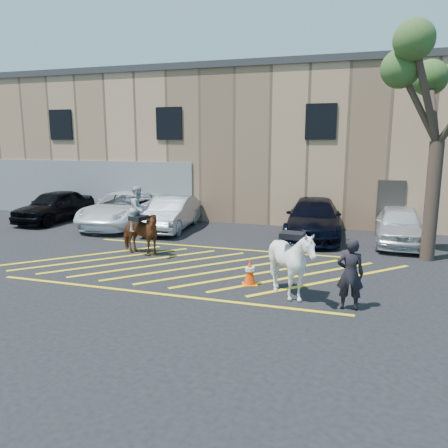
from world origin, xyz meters
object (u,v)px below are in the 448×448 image
(car_black_suv, at_px, (55,206))
(car_white_pickup, at_px, (123,209))
(car_white_suv, at_px, (399,225))
(saddled_white, at_px, (292,263))
(car_blue_suv, at_px, (314,218))
(car_silver_sedan, at_px, (171,214))
(tree, at_px, (443,77))
(mounted_bay, at_px, (139,227))
(traffic_cone, at_px, (250,272))
(handler, at_px, (350,274))

(car_black_suv, relative_size, car_white_pickup, 0.81)
(car_white_suv, height_order, saddled_white, saddled_white)
(car_white_suv, xyz_separation_m, saddled_white, (-2.99, -6.91, 0.18))
(car_blue_suv, bearing_deg, car_silver_sedan, 179.76)
(saddled_white, distance_m, tree, 7.75)
(saddled_white, bearing_deg, car_silver_sedan, 132.17)
(mounted_bay, bearing_deg, car_white_pickup, 125.55)
(car_white_pickup, xyz_separation_m, tree, (12.39, -2.25, 4.94))
(car_white_suv, height_order, traffic_cone, car_white_suv)
(car_blue_suv, xyz_separation_m, mounted_bay, (-5.33, -4.57, 0.19))
(car_blue_suv, height_order, car_white_suv, car_blue_suv)
(car_black_suv, height_order, car_silver_sedan, car_black_suv)
(car_blue_suv, distance_m, handler, 7.70)
(tree, bearing_deg, handler, -114.26)
(car_silver_sedan, bearing_deg, car_white_suv, -5.13)
(car_black_suv, relative_size, saddled_white, 2.47)
(car_blue_suv, bearing_deg, car_black_suv, 177.07)
(mounted_bay, bearing_deg, car_white_suv, 26.55)
(car_silver_sedan, height_order, tree, tree)
(tree, bearing_deg, car_silver_sedan, 168.50)
(car_black_suv, distance_m, mounted_bay, 8.10)
(car_white_suv, bearing_deg, traffic_cone, -122.25)
(handler, height_order, saddled_white, saddled_white)
(car_blue_suv, xyz_separation_m, saddled_white, (0.19, -7.23, 0.14))
(car_black_suv, bearing_deg, handler, -25.22)
(car_silver_sedan, bearing_deg, car_white_pickup, 169.06)
(handler, bearing_deg, tree, -118.65)
(car_black_suv, height_order, tree, tree)
(car_black_suv, distance_m, handler, 15.56)
(car_white_suv, bearing_deg, tree, -69.47)
(car_silver_sedan, bearing_deg, saddled_white, -53.35)
(car_black_suv, xyz_separation_m, car_silver_sedan, (6.13, -0.19, -0.04))
(car_blue_suv, distance_m, mounted_bay, 7.02)
(car_blue_suv, distance_m, saddled_white, 7.23)
(mounted_bay, distance_m, traffic_cone, 4.78)
(car_white_pickup, xyz_separation_m, car_white_suv, (11.68, -0.17, -0.04))
(tree, bearing_deg, car_white_suv, 108.81)
(mounted_bay, height_order, saddled_white, mounted_bay)
(car_silver_sedan, bearing_deg, handler, -48.87)
(car_silver_sedan, bearing_deg, car_black_suv, 172.71)
(car_silver_sedan, xyz_separation_m, mounted_bay, (0.68, -4.19, 0.23))
(handler, relative_size, mounted_bay, 0.71)
(car_black_suv, height_order, traffic_cone, car_black_suv)
(car_silver_sedan, relative_size, saddled_white, 2.43)
(car_white_pickup, distance_m, mounted_bay, 5.44)
(car_blue_suv, relative_size, car_white_suv, 1.24)
(saddled_white, xyz_separation_m, tree, (3.70, 4.83, 4.80))
(tree, bearing_deg, car_white_pickup, 169.70)
(traffic_cone, bearing_deg, saddled_white, -29.57)
(car_silver_sedan, distance_m, saddled_white, 9.24)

